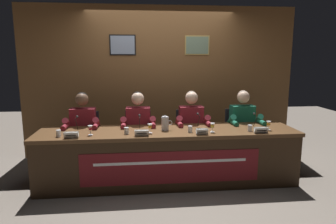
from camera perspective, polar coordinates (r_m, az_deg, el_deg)
name	(u,v)px	position (r m, az deg, el deg)	size (l,w,h in m)	color
ground_plane	(168,181)	(4.41, 0.00, -12.86)	(12.00, 12.00, 0.00)	#70665B
wall_back_panelled	(160,82)	(5.37, -1.47, 5.70)	(4.75, 0.14, 2.60)	brown
conference_table	(169,149)	(4.13, 0.17, -6.89)	(3.55, 0.80, 0.75)	brown
chair_far_left	(86,142)	(4.86, -15.24, -5.54)	(0.44, 0.44, 0.90)	black
panelist_far_left	(83,128)	(4.60, -15.79, -2.89)	(0.51, 0.48, 1.23)	black
nameplate_far_left	(71,135)	(3.93, -17.79, -4.15)	(0.18, 0.06, 0.08)	white
juice_glass_far_left	(90,128)	(4.01, -14.43, -3.01)	(0.06, 0.06, 0.12)	white
water_cup_far_left	(59,134)	(4.06, -19.91, -3.85)	(0.06, 0.06, 0.08)	silver
microphone_far_left	(76,127)	(4.18, -16.86, -2.76)	(0.06, 0.17, 0.22)	black
chair_center_left	(138,141)	(4.80, -5.59, -5.43)	(0.44, 0.44, 0.90)	black
panelist_center_left	(138,127)	(4.53, -5.62, -2.74)	(0.51, 0.48, 1.23)	black
nameplate_center_left	(142,133)	(3.86, -4.98, -3.96)	(0.18, 0.06, 0.08)	white
juice_glass_center_left	(150,127)	(3.99, -3.41, -2.77)	(0.06, 0.06, 0.12)	white
water_cup_center_left	(126,131)	(3.99, -7.83, -3.56)	(0.06, 0.06, 0.08)	silver
microphone_center_left	(140,126)	(4.10, -5.36, -2.60)	(0.06, 0.17, 0.22)	black
chair_center_right	(189,139)	(4.87, 4.05, -5.17)	(0.44, 0.44, 0.90)	black
panelist_center_right	(192,125)	(4.61, 4.52, -2.51)	(0.51, 0.48, 1.23)	black
nameplate_center_right	(202,132)	(3.94, 6.44, -3.70)	(0.15, 0.06, 0.08)	white
juice_glass_center_right	(212,126)	(4.07, 8.37, -2.59)	(0.06, 0.06, 0.12)	white
water_cup_center_right	(190,129)	(4.05, 4.19, -3.28)	(0.06, 0.06, 0.08)	silver
microphone_center_right	(199,124)	(4.22, 5.85, -2.23)	(0.06, 0.17, 0.22)	black
chair_far_right	(239,138)	(5.07, 13.15, -4.79)	(0.44, 0.44, 0.90)	black
panelist_far_right	(244,124)	(4.82, 14.05, -2.21)	(0.51, 0.48, 1.23)	black
nameplate_far_right	(261,130)	(4.17, 17.14, -3.29)	(0.19, 0.06, 0.08)	white
juice_glass_far_right	(269,124)	(4.37, 18.42, -2.13)	(0.06, 0.06, 0.12)	white
water_cup_far_right	(250,128)	(4.25, 15.16, -2.99)	(0.06, 0.06, 0.08)	silver
microphone_far_right	(256,124)	(4.39, 16.24, -2.12)	(0.06, 0.17, 0.22)	black
water_pitcher_central	(165,123)	(4.14, -0.55, -2.14)	(0.15, 0.10, 0.21)	silver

